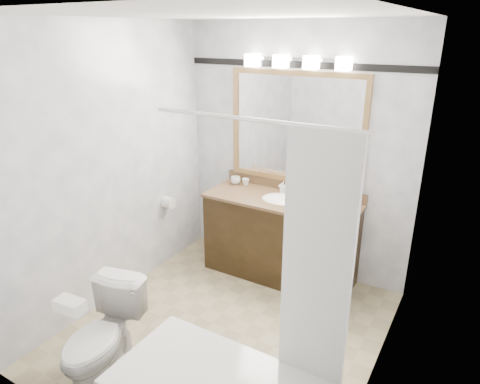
% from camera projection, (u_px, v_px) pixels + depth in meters
% --- Properties ---
extents(room, '(2.42, 2.62, 2.52)m').
position_uv_depth(room, '(225.00, 193.00, 3.23)').
color(room, tan).
rests_on(room, ground).
extents(vanity, '(1.53, 0.58, 0.97)m').
position_uv_depth(vanity, '(280.00, 236.00, 4.33)').
color(vanity, black).
rests_on(vanity, ground).
extents(mirror, '(1.40, 0.04, 1.10)m').
position_uv_depth(mirror, '(295.00, 129.00, 4.17)').
color(mirror, '#AC834D').
rests_on(mirror, room).
extents(vanity_light_bar, '(1.02, 0.14, 0.12)m').
position_uv_depth(vanity_light_bar, '(296.00, 61.00, 3.90)').
color(vanity_light_bar, silver).
rests_on(vanity_light_bar, room).
extents(accent_stripe, '(2.40, 0.01, 0.06)m').
position_uv_depth(accent_stripe, '(299.00, 65.00, 3.97)').
color(accent_stripe, black).
rests_on(accent_stripe, room).
extents(tp_roll, '(0.11, 0.12, 0.12)m').
position_uv_depth(tp_roll, '(169.00, 203.00, 4.50)').
color(tp_roll, white).
rests_on(tp_roll, room).
extents(toilet, '(0.55, 0.78, 0.72)m').
position_uv_depth(toilet, '(101.00, 338.00, 3.02)').
color(toilet, white).
rests_on(toilet, ground).
extents(tissue_box, '(0.21, 0.13, 0.08)m').
position_uv_depth(tissue_box, '(70.00, 305.00, 2.72)').
color(tissue_box, white).
rests_on(tissue_box, toilet).
extents(coffee_maker, '(0.18, 0.23, 0.35)m').
position_uv_depth(coffee_maker, '(340.00, 194.00, 3.81)').
color(coffee_maker, black).
rests_on(coffee_maker, vanity).
extents(cup_left, '(0.13, 0.13, 0.08)m').
position_uv_depth(cup_left, '(236.00, 180.00, 4.59)').
color(cup_left, white).
rests_on(cup_left, vanity).
extents(cup_right, '(0.10, 0.10, 0.07)m').
position_uv_depth(cup_right, '(246.00, 182.00, 4.55)').
color(cup_right, white).
rests_on(cup_right, vanity).
extents(soap_bottle_a, '(0.06, 0.07, 0.12)m').
position_uv_depth(soap_bottle_a, '(283.00, 187.00, 4.33)').
color(soap_bottle_a, white).
rests_on(soap_bottle_a, vanity).
extents(soap_bottle_b, '(0.08, 0.08, 0.08)m').
position_uv_depth(soap_bottle_b, '(301.00, 192.00, 4.27)').
color(soap_bottle_b, white).
rests_on(soap_bottle_b, vanity).
extents(soap_bar, '(0.09, 0.07, 0.03)m').
position_uv_depth(soap_bar, '(290.00, 195.00, 4.26)').
color(soap_bar, beige).
rests_on(soap_bar, vanity).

